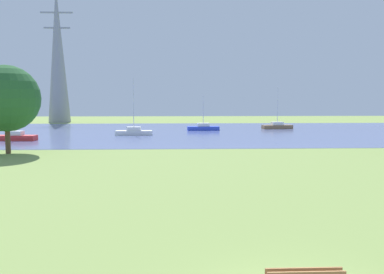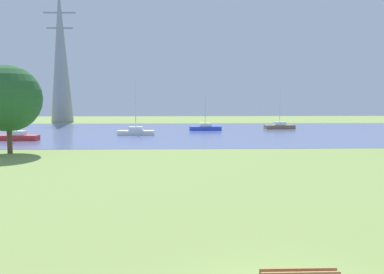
{
  "view_description": "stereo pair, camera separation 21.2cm",
  "coord_description": "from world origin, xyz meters",
  "px_view_note": "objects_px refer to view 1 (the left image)",
  "views": [
    {
      "loc": [
        -2.95,
        -8.8,
        4.88
      ],
      "look_at": [
        -1.92,
        15.76,
        2.53
      ],
      "focal_mm": 38.06,
      "sensor_mm": 36.0,
      "label": 1
    },
    {
      "loc": [
        -2.74,
        -8.81,
        4.88
      ],
      "look_at": [
        -1.92,
        15.76,
        2.53
      ],
      "focal_mm": 38.06,
      "sensor_mm": 36.0,
      "label": 2
    }
  ],
  "objects_px": {
    "sailboat_blue": "(203,127)",
    "electricity_pylon": "(58,54)",
    "tree_west_near": "(6,98)",
    "sailboat_white": "(134,132)",
    "sailboat_brown": "(277,126)",
    "sailboat_red": "(15,137)"
  },
  "relations": [
    {
      "from": "sailboat_white",
      "to": "tree_west_near",
      "type": "distance_m",
      "value": 20.31
    },
    {
      "from": "sailboat_blue",
      "to": "tree_west_near",
      "type": "relative_size",
      "value": 0.67
    },
    {
      "from": "sailboat_brown",
      "to": "sailboat_blue",
      "type": "height_order",
      "value": "sailboat_brown"
    },
    {
      "from": "sailboat_brown",
      "to": "electricity_pylon",
      "type": "bearing_deg",
      "value": 153.57
    },
    {
      "from": "sailboat_white",
      "to": "electricity_pylon",
      "type": "xyz_separation_m",
      "value": [
        -18.05,
        30.1,
        13.22
      ]
    },
    {
      "from": "sailboat_blue",
      "to": "electricity_pylon",
      "type": "distance_m",
      "value": 38.07
    },
    {
      "from": "sailboat_blue",
      "to": "tree_west_near",
      "type": "xyz_separation_m",
      "value": [
        -19.05,
        -25.21,
        4.42
      ]
    },
    {
      "from": "sailboat_red",
      "to": "electricity_pylon",
      "type": "relative_size",
      "value": 0.22
    },
    {
      "from": "sailboat_brown",
      "to": "electricity_pylon",
      "type": "relative_size",
      "value": 0.25
    },
    {
      "from": "sailboat_brown",
      "to": "sailboat_red",
      "type": "xyz_separation_m",
      "value": [
        -34.81,
        -16.62,
        -0.01
      ]
    },
    {
      "from": "sailboat_white",
      "to": "sailboat_brown",
      "type": "bearing_deg",
      "value": 25.35
    },
    {
      "from": "sailboat_blue",
      "to": "tree_west_near",
      "type": "distance_m",
      "value": 31.91
    },
    {
      "from": "sailboat_white",
      "to": "sailboat_brown",
      "type": "relative_size",
      "value": 1.11
    },
    {
      "from": "tree_west_near",
      "to": "sailboat_white",
      "type": "bearing_deg",
      "value": 61.97
    },
    {
      "from": "sailboat_red",
      "to": "sailboat_white",
      "type": "bearing_deg",
      "value": 25.79
    },
    {
      "from": "tree_west_near",
      "to": "electricity_pylon",
      "type": "xyz_separation_m",
      "value": [
        -8.74,
        47.61,
        8.83
      ]
    },
    {
      "from": "sailboat_brown",
      "to": "sailboat_blue",
      "type": "bearing_deg",
      "value": -167.79
    },
    {
      "from": "sailboat_brown",
      "to": "sailboat_blue",
      "type": "relative_size",
      "value": 1.29
    },
    {
      "from": "sailboat_brown",
      "to": "tree_west_near",
      "type": "height_order",
      "value": "tree_west_near"
    },
    {
      "from": "sailboat_brown",
      "to": "tree_west_near",
      "type": "bearing_deg",
      "value": -138.17
    },
    {
      "from": "sailboat_brown",
      "to": "sailboat_white",
      "type": "bearing_deg",
      "value": -154.65
    },
    {
      "from": "sailboat_white",
      "to": "electricity_pylon",
      "type": "distance_m",
      "value": 37.51
    }
  ]
}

